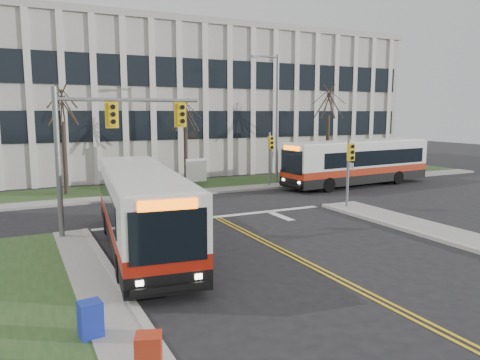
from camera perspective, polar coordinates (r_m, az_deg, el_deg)
name	(u,v)px	position (r m, az deg, el deg)	size (l,w,h in m)	color
ground	(310,265)	(16.44, 8.52, -10.20)	(120.00, 120.00, 0.00)	black
sidewalk_cross	(243,188)	(31.69, 0.39, -1.03)	(44.00, 1.60, 0.14)	#9E9B93
building_lawn	(226,183)	(34.19, -1.70, -0.37)	(44.00, 5.00, 0.12)	#29441D
office_building	(173,104)	(45.02, -8.13, 9.21)	(40.00, 16.00, 12.00)	beige
mast_arm_signal	(100,135)	(20.26, -16.69, 5.30)	(6.11, 0.38, 6.20)	slate
signal_pole_near	(349,163)	(25.60, 13.18, 2.03)	(0.34, 0.39, 3.80)	slate
signal_pole_far	(270,151)	(32.60, 3.71, 3.52)	(0.34, 0.39, 3.80)	slate
streetlight	(275,112)	(33.60, 4.31, 8.25)	(2.15, 0.25, 9.20)	slate
directory_sign	(196,171)	(32.63, -5.35, 1.16)	(1.50, 0.12, 2.00)	slate
tree_left	(62,107)	(30.94, -20.85, 8.34)	(1.80, 1.80, 7.70)	#42352B
tree_mid	(185,117)	(32.87, -6.69, 7.68)	(1.80, 1.80, 6.82)	#42352B
tree_right	(329,103)	(38.41, 10.75, 9.19)	(1.80, 1.80, 8.25)	#42352B
bus_main	(141,210)	(18.11, -11.95, -3.66)	(2.43, 11.24, 3.00)	silver
bus_cross	(357,164)	(34.31, 14.10, 1.95)	(2.54, 11.74, 3.13)	silver
newspaper_box_blue	(91,322)	(11.58, -17.75, -16.12)	(0.50, 0.45, 0.95)	#162899
newspaper_box_red	(149,358)	(9.84, -11.06, -20.48)	(0.50, 0.45, 0.95)	#A72A15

